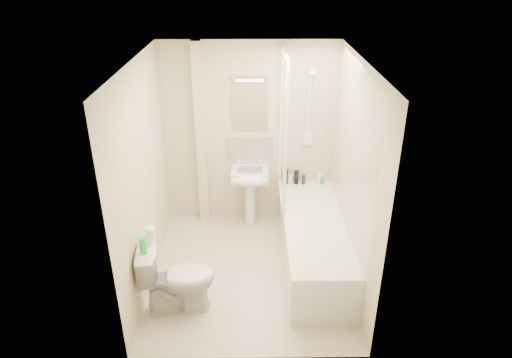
{
  "coord_description": "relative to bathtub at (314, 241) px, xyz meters",
  "views": [
    {
      "loc": [
        0.04,
        -4.24,
        3.3
      ],
      "look_at": [
        0.08,
        0.2,
        1.1
      ],
      "focal_mm": 32.0,
      "sensor_mm": 36.0,
      "label": 1
    }
  ],
  "objects": [
    {
      "name": "wall_back",
      "position": [
        -0.75,
        1.05,
        0.91
      ],
      "size": [
        2.2,
        0.02,
        2.4
      ],
      "primitive_type": "cube",
      "color": "beige",
      "rests_on": "ground"
    },
    {
      "name": "bottle_white_a",
      "position": [
        -0.21,
        0.96,
        0.33
      ],
      "size": [
        0.06,
        0.06,
        0.13
      ],
      "primitive_type": "cylinder",
      "color": "silver",
      "rests_on": "bathtub"
    },
    {
      "name": "bottle_black_b",
      "position": [
        -0.13,
        0.96,
        0.35
      ],
      "size": [
        0.06,
        0.06,
        0.19
      ],
      "primitive_type": "cylinder",
      "color": "black",
      "rests_on": "bathtub"
    },
    {
      "name": "green_bottle",
      "position": [
        -1.74,
        -0.87,
        0.54
      ],
      "size": [
        0.07,
        0.07,
        0.17
      ],
      "primitive_type": "cylinder",
      "color": "green",
      "rests_on": "toilet"
    },
    {
      "name": "shower_screen",
      "position": [
        -0.35,
        0.6,
        1.16
      ],
      "size": [
        0.04,
        0.92,
        1.8
      ],
      "color": "white",
      "rests_on": "bathtub"
    },
    {
      "name": "shower_fixture",
      "position": [
        -0.0,
        0.99,
        1.26
      ],
      "size": [
        0.1,
        0.16,
        0.99
      ],
      "color": "white",
      "rests_on": "wall_back"
    },
    {
      "name": "bottle_blue",
      "position": [
        -0.04,
        0.96,
        0.33
      ],
      "size": [
        0.05,
        0.05,
        0.13
      ],
      "primitive_type": "cylinder",
      "color": "navy",
      "rests_on": "bathtub"
    },
    {
      "name": "splashback",
      "position": [
        -0.75,
        1.04,
        0.74
      ],
      "size": [
        0.6,
        0.02,
        0.3
      ],
      "primitive_type": "cube",
      "color": "beige",
      "rests_on": "wall_back"
    },
    {
      "name": "floor",
      "position": [
        -0.75,
        -0.2,
        -0.29
      ],
      "size": [
        2.5,
        2.5,
        0.0
      ],
      "primitive_type": "plane",
      "color": "beige",
      "rests_on": "ground"
    },
    {
      "name": "ceiling",
      "position": [
        -0.75,
        -0.2,
        2.11
      ],
      "size": [
        2.2,
        2.5,
        0.02
      ],
      "primitive_type": "cube",
      "color": "white",
      "rests_on": "wall_back"
    },
    {
      "name": "tile_back",
      "position": [
        0.0,
        1.04,
        1.14
      ],
      "size": [
        0.7,
        0.01,
        1.75
      ],
      "primitive_type": "cube",
      "color": "beige",
      "rests_on": "wall_back"
    },
    {
      "name": "pedestal_sink",
      "position": [
        -0.75,
        0.81,
        0.36
      ],
      "size": [
        0.48,
        0.45,
        0.92
      ],
      "color": "white",
      "rests_on": "ground"
    },
    {
      "name": "pipe_boxing",
      "position": [
        -1.37,
        0.99,
        0.91
      ],
      "size": [
        0.12,
        0.12,
        2.4
      ],
      "primitive_type": "cube",
      "color": "beige",
      "rests_on": "ground"
    },
    {
      "name": "toilet_roll_upper",
      "position": [
        -1.7,
        -0.72,
        0.6
      ],
      "size": [
        0.1,
        0.1,
        0.1
      ],
      "primitive_type": "cylinder",
      "color": "white",
      "rests_on": "toilet_roll_lower"
    },
    {
      "name": "bathtub",
      "position": [
        0.0,
        0.0,
        0.0
      ],
      "size": [
        0.7,
        2.1,
        0.55
      ],
      "color": "white",
      "rests_on": "ground"
    },
    {
      "name": "mirror",
      "position": [
        -0.75,
        1.04,
        1.29
      ],
      "size": [
        0.46,
        0.01,
        0.6
      ],
      "primitive_type": "cube",
      "color": "white",
      "rests_on": "wall_back"
    },
    {
      "name": "tile_right",
      "position": [
        0.34,
        0.0,
        1.14
      ],
      "size": [
        0.01,
        2.1,
        1.75
      ],
      "primitive_type": "cube",
      "color": "beige",
      "rests_on": "wall_right"
    },
    {
      "name": "toilet_roll_lower",
      "position": [
        -1.73,
        -0.68,
        0.5
      ],
      "size": [
        0.11,
        0.11,
        0.09
      ],
      "primitive_type": "cylinder",
      "color": "white",
      "rests_on": "toilet"
    },
    {
      "name": "strip_light",
      "position": [
        -0.75,
        1.02,
        1.66
      ],
      "size": [
        0.42,
        0.07,
        0.07
      ],
      "primitive_type": "cube",
      "color": "silver",
      "rests_on": "wall_back"
    },
    {
      "name": "bottle_white_b",
      "position": [
        0.17,
        0.96,
        0.33
      ],
      "size": [
        0.06,
        0.06,
        0.15
      ],
      "primitive_type": "cylinder",
      "color": "white",
      "rests_on": "bathtub"
    },
    {
      "name": "wall_right",
      "position": [
        0.35,
        -0.2,
        0.91
      ],
      "size": [
        0.02,
        2.5,
        2.4
      ],
      "primitive_type": "cube",
      "color": "beige",
      "rests_on": "ground"
    },
    {
      "name": "wall_left",
      "position": [
        -1.85,
        -0.2,
        0.91
      ],
      "size": [
        0.02,
        2.5,
        2.4
      ],
      "primitive_type": "cube",
      "color": "beige",
      "rests_on": "ground"
    },
    {
      "name": "toilet",
      "position": [
        -1.47,
        -0.78,
        0.08
      ],
      "size": [
        0.58,
        0.82,
        0.75
      ],
      "primitive_type": "imported",
      "rotation": [
        0.0,
        0.0,
        1.68
      ],
      "color": "white",
      "rests_on": "ground"
    },
    {
      "name": "bottle_black_a",
      "position": [
        -0.28,
        0.96,
        0.36
      ],
      "size": [
        0.07,
        0.07,
        0.21
      ],
      "primitive_type": "cylinder",
      "color": "black",
      "rests_on": "bathtub"
    },
    {
      "name": "bottle_green",
      "position": [
        0.2,
        0.96,
        0.31
      ],
      "size": [
        0.06,
        0.06,
        0.09
      ],
      "primitive_type": "cylinder",
      "color": "green",
      "rests_on": "bathtub"
    }
  ]
}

